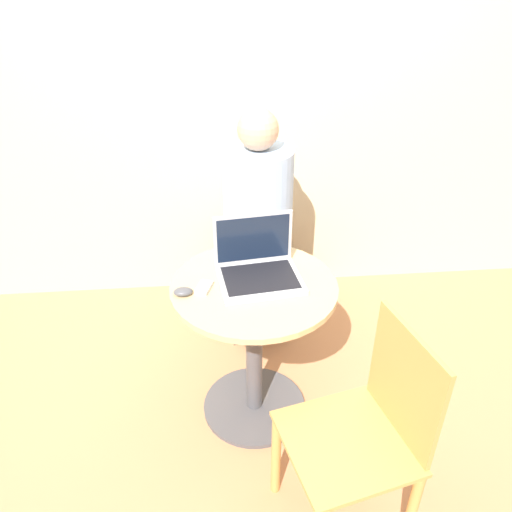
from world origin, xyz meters
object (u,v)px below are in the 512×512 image
cell_phone (204,288)px  laptop (258,267)px  person_seated (255,244)px  chair_empty (364,434)px

cell_phone → laptop: bearing=18.4°
laptop → cell_phone: laptop is taller
cell_phone → person_seated: bearing=68.1°
cell_phone → chair_empty: size_ratio=0.12×
chair_empty → person_seated: 1.21m
laptop → chair_empty: (0.31, -0.60, -0.31)m
person_seated → cell_phone: bearing=-111.9°
cell_phone → chair_empty: chair_empty is taller
chair_empty → person_seated: person_seated is taller
laptop → cell_phone: bearing=-161.6°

